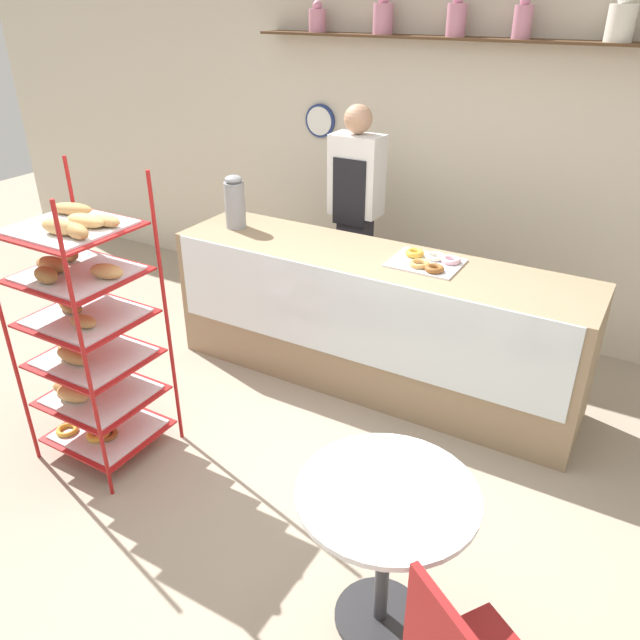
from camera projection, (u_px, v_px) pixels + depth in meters
The scene contains 8 objects.
ground_plane at pixel (287, 468), 3.62m from camera, with size 14.00×14.00×0.00m, color gray.
back_wall at pixel (447, 152), 4.75m from camera, with size 10.00×0.30×2.70m.
display_counter at pixel (372, 321), 4.23m from camera, with size 2.81×0.66×0.94m.
pastry_rack at pixel (86, 328), 3.40m from camera, with size 0.63×0.59×1.67m.
person_worker at pixel (355, 215), 4.65m from camera, with size 0.37×0.23×1.77m.
cafe_table at pixel (385, 526), 2.50m from camera, with size 0.72×0.72×0.74m.
coffee_carafe at pixel (235, 202), 4.43m from camera, with size 0.15×0.15×0.38m.
donut_tray_counter at pixel (428, 261), 3.90m from camera, with size 0.44×0.36×0.05m.
Camera 1 is at (1.57, -2.33, 2.45)m, focal length 35.00 mm.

